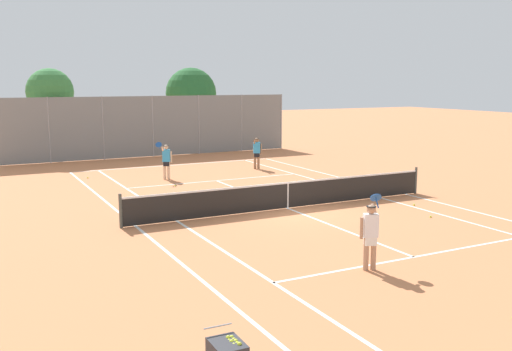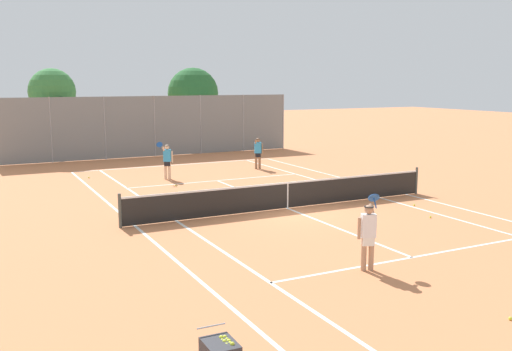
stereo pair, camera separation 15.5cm
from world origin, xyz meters
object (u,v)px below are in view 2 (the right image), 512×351
Objects in this scene: player_far_left at (167,159)px; tree_behind_left at (52,93)px; tennis_net at (288,194)px; loose_tennis_ball_0 at (414,205)px; loose_tennis_ball_4 at (176,185)px; player_far_right at (258,151)px; loose_tennis_ball_5 at (431,217)px; loose_tennis_ball_3 at (89,177)px; player_near_side at (368,233)px; tree_behind_right at (195,95)px; loose_tennis_ball_2 at (510,319)px.

tree_behind_left reaches higher than player_far_left.
tennis_net is 4.66m from loose_tennis_ball_0.
tennis_net is at bearing -72.74° from tree_behind_left.
player_far_left is at bearing 82.40° from loose_tennis_ball_4.
tennis_net is 9.27m from player_far_right.
loose_tennis_ball_5 is (3.50, -3.38, -0.48)m from tennis_net.
tennis_net is 181.82× the size of loose_tennis_ball_3.
loose_tennis_ball_0 is 1.84m from loose_tennis_ball_5.
player_near_side is at bearing -89.05° from player_far_left.
loose_tennis_ball_4 is 0.01× the size of tree_behind_right.
loose_tennis_ball_2 is (-5.34, -8.50, 0.00)m from loose_tennis_ball_0.
tree_behind_right is at bearing 80.50° from loose_tennis_ball_2.
player_near_side is at bearing -103.87° from tennis_net.
player_far_right is (5.13, 0.88, -0.02)m from player_far_left.
loose_tennis_ball_4 is at bearing 130.15° from loose_tennis_ball_0.
player_near_side is at bearing -102.06° from tree_behind_right.
loose_tennis_ball_2 is at bearing -99.50° from tree_behind_right.
loose_tennis_ball_4 is at bearing -74.08° from tree_behind_left.
tree_behind_left is 0.97× the size of tree_behind_right.
player_near_side is 16.10m from player_far_right.
loose_tennis_ball_3 is at bearing 127.72° from loose_tennis_ball_4.
tennis_net is at bearing 76.13° from player_near_side.
tree_behind_left is (-5.49, 17.68, 3.28)m from tennis_net.
player_near_side reaches higher than loose_tennis_ball_4.
player_far_left reaches higher than loose_tennis_ball_2.
loose_tennis_ball_3 and loose_tennis_ball_4 have the same top height.
player_far_left is 26.88× the size of loose_tennis_ball_3.
player_far_right is (4.89, 15.34, -0.02)m from player_near_side.
tennis_net reaches higher than loose_tennis_ball_2.
tree_behind_right is at bearing 86.28° from player_far_right.
tree_behind_left is at bearing 105.92° from loose_tennis_ball_4.
loose_tennis_ball_0 is 9.99m from loose_tennis_ball_4.
player_near_side is at bearing -81.02° from tree_behind_left.
player_far_left is 26.88× the size of loose_tennis_ball_0.
loose_tennis_ball_4 is at bearing -97.60° from player_far_left.
tree_behind_left is at bearing 110.03° from player_far_left.
loose_tennis_ball_0 is (4.31, -1.73, -0.48)m from tennis_net.
tree_behind_right is at bearing 47.40° from loose_tennis_ball_3.
player_near_side reaches higher than loose_tennis_ball_0.
loose_tennis_ball_5 is 23.21m from tree_behind_left.
loose_tennis_ball_2 and loose_tennis_ball_4 have the same top height.
player_far_left is 1.11× the size of player_far_right.
tree_behind_left is (-0.42, 7.97, 3.76)m from loose_tennis_ball_3.
tree_behind_left is at bearing 107.26° from tennis_net.
loose_tennis_ball_4 is at bearing -152.84° from player_far_right.
tree_behind_right is (4.98, 29.76, 3.53)m from loose_tennis_ball_2.
loose_tennis_ball_0 is at bearing 39.68° from player_near_side.
loose_tennis_ball_0 is at bearing 64.17° from loose_tennis_ball_5.
player_far_left is at bearing -116.43° from tree_behind_right.
tennis_net is 2.31× the size of tree_behind_left.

